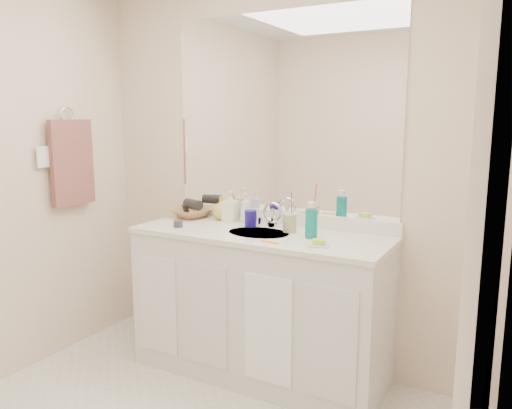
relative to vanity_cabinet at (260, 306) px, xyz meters
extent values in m
cube|color=beige|center=(0.00, 0.28, 0.77)|extent=(2.60, 0.02, 2.40)
cube|color=beige|center=(1.30, -1.02, 0.77)|extent=(0.02, 2.60, 2.40)
cube|color=silver|center=(0.00, 0.00, 0.00)|extent=(1.50, 0.55, 0.85)
cube|color=white|center=(0.00, 0.00, 0.44)|extent=(1.52, 0.57, 0.03)
cube|color=white|center=(0.00, 0.26, 0.50)|extent=(1.52, 0.03, 0.08)
cylinder|color=silver|center=(0.00, -0.02, 0.44)|extent=(0.37, 0.37, 0.02)
cylinder|color=silver|center=(0.00, 0.16, 0.51)|extent=(0.02, 0.02, 0.11)
cube|color=white|center=(0.00, 0.27, 1.14)|extent=(1.48, 0.01, 1.20)
cylinder|color=navy|center=(-0.12, 0.10, 0.51)|extent=(0.09, 0.09, 0.10)
cylinder|color=tan|center=(0.15, 0.08, 0.51)|extent=(0.10, 0.10, 0.11)
cylinder|color=#EA3DA0|center=(0.16, 0.08, 0.60)|extent=(0.02, 0.04, 0.18)
cylinder|color=#0A8074|center=(0.31, 0.01, 0.54)|extent=(0.07, 0.07, 0.16)
cube|color=white|center=(0.42, -0.14, 0.46)|extent=(0.12, 0.11, 0.01)
cube|color=#B3E437|center=(0.42, -0.14, 0.48)|extent=(0.08, 0.07, 0.02)
cube|color=orange|center=(0.16, -0.19, 0.46)|extent=(0.11, 0.03, 0.00)
cylinder|color=#333239|center=(-0.50, -0.13, 0.47)|extent=(0.06, 0.06, 0.04)
imported|color=white|center=(-0.21, 0.20, 0.55)|extent=(0.08, 0.08, 0.18)
imported|color=#FFF7CF|center=(-0.32, 0.18, 0.55)|extent=(0.09, 0.10, 0.19)
imported|color=#CDBE50|center=(-0.39, 0.19, 0.53)|extent=(0.15, 0.15, 0.16)
imported|color=olive|center=(-0.61, 0.15, 0.49)|extent=(0.31, 0.31, 0.06)
cylinder|color=black|center=(-0.59, 0.15, 0.54)|extent=(0.15, 0.11, 0.07)
torus|color=silver|center=(-1.27, -0.25, 1.12)|extent=(0.01, 0.11, 0.11)
cube|color=brown|center=(-1.25, -0.25, 0.82)|extent=(0.04, 0.32, 0.55)
cube|color=white|center=(-1.27, -0.45, 0.88)|extent=(0.01, 0.08, 0.13)
cube|color=white|center=(1.29, -1.32, 0.57)|extent=(0.02, 0.82, 2.00)
camera|label=1|loc=(1.35, -2.49, 1.12)|focal=35.00mm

